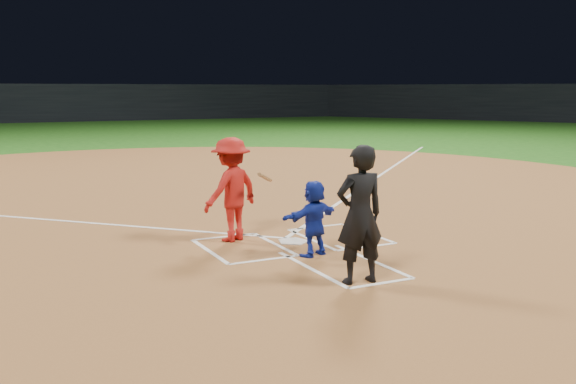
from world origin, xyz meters
name	(u,v)px	position (x,y,z in m)	size (l,w,h in m)	color
ground	(293,242)	(0.00, 0.00, 0.00)	(120.00, 120.00, 0.00)	#1C5214
home_plate_dirt	(191,194)	(0.00, 6.00, 0.01)	(28.00, 28.00, 0.01)	brown
stadium_wall_far	(37,103)	(0.00, 48.00, 1.60)	(80.00, 1.20, 3.20)	black
home_plate	(293,241)	(0.00, 0.00, 0.02)	(0.60, 0.60, 0.02)	silver
catcher	(314,218)	(-0.13, -1.01, 0.64)	(1.17, 0.37, 1.26)	#1428A5
umpire	(360,215)	(-0.27, -2.62, 0.99)	(0.72, 0.47, 1.97)	black
chalk_markings	(200,198)	(0.00, 5.29, 0.01)	(28.35, 17.32, 0.01)	white
batter_at_plate	(231,189)	(-0.94, 0.60, 0.95)	(1.58, 1.13, 1.87)	#AF1713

